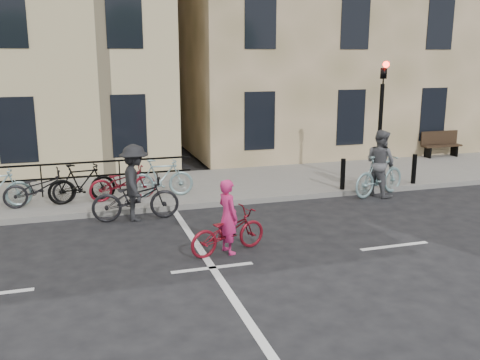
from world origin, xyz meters
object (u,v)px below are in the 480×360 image
object	(u,v)px
bench	(440,143)
cyclist_pink	(228,228)
traffic_light	(381,108)
cyclist_grey	(380,169)
cyclist_dark	(135,191)

from	to	relation	value
bench	cyclist_pink	size ratio (longest dim) A/B	0.87
traffic_light	bench	bearing A→B (deg)	35.25
bench	cyclist_grey	distance (m)	6.42
bench	cyclist_pink	bearing A→B (deg)	-146.19
cyclist_grey	traffic_light	bearing A→B (deg)	-44.78
traffic_light	cyclist_pink	distance (m)	7.01
traffic_light	cyclist_pink	xyz separation A→B (m)	(-5.68, -3.63, -1.92)
traffic_light	cyclist_dark	world-z (taller)	traffic_light
traffic_light	cyclist_dark	bearing A→B (deg)	-173.58
cyclist_dark	cyclist_pink	bearing A→B (deg)	-149.27
traffic_light	cyclist_pink	size ratio (longest dim) A/B	2.12
traffic_light	bench	size ratio (longest dim) A/B	2.44
traffic_light	cyclist_grey	xyz separation A→B (m)	(-0.27, -0.54, -1.68)
cyclist_dark	cyclist_grey	bearing A→B (deg)	-85.78
bench	cyclist_grey	xyz separation A→B (m)	(-5.07, -3.93, 0.10)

